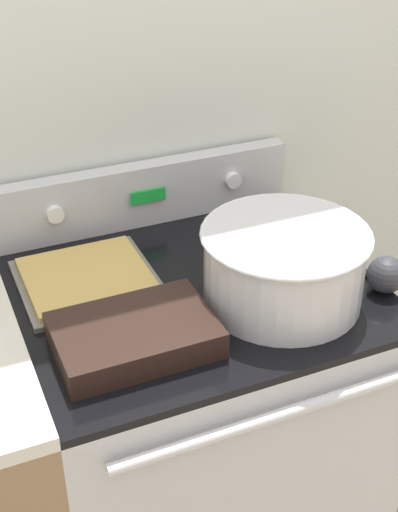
# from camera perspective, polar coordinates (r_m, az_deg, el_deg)

# --- Properties ---
(kitchen_wall) EXTENTS (8.00, 0.05, 2.50)m
(kitchen_wall) POSITION_cam_1_polar(r_m,az_deg,el_deg) (1.75, -5.43, 12.48)
(kitchen_wall) COLOR silver
(kitchen_wall) RESTS_ON ground_plane
(stove_range) EXTENTS (0.77, 0.71, 0.94)m
(stove_range) POSITION_cam_1_polar(r_m,az_deg,el_deg) (1.87, -0.36, -14.42)
(stove_range) COLOR #BCBCC1
(stove_range) RESTS_ON ground_plane
(control_panel) EXTENTS (0.77, 0.07, 0.16)m
(control_panel) POSITION_cam_1_polar(r_m,az_deg,el_deg) (1.78, -4.44, 4.99)
(control_panel) COLOR #BCBCC1
(control_panel) RESTS_ON stove_range
(mixing_bowl) EXTENTS (0.35, 0.35, 0.17)m
(mixing_bowl) POSITION_cam_1_polar(r_m,az_deg,el_deg) (1.48, 6.82, -0.50)
(mixing_bowl) COLOR silver
(mixing_bowl) RESTS_ON stove_range
(casserole_dish) EXTENTS (0.31, 0.21, 0.06)m
(casserole_dish) POSITION_cam_1_polar(r_m,az_deg,el_deg) (1.38, -5.20, -6.20)
(casserole_dish) COLOR black
(casserole_dish) RESTS_ON stove_range
(baking_tray) EXTENTS (0.29, 0.28, 0.02)m
(baking_tray) POSITION_cam_1_polar(r_m,az_deg,el_deg) (1.59, -8.97, -1.77)
(baking_tray) COLOR slate
(baking_tray) RESTS_ON stove_range
(ladle) EXTENTS (0.08, 0.30, 0.08)m
(ladle) POSITION_cam_1_polar(r_m,az_deg,el_deg) (1.59, 14.50, -1.35)
(ladle) COLOR #333338
(ladle) RESTS_ON stove_range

